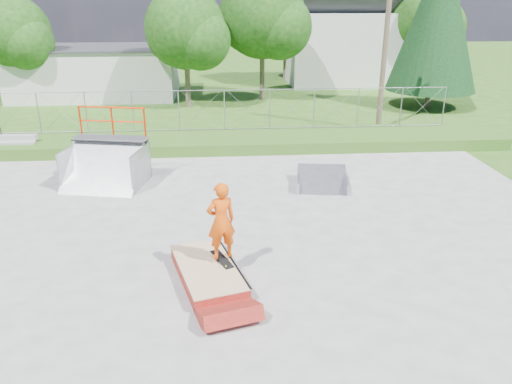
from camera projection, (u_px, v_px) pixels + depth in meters
ground at (233, 251)px, 12.80m from camera, size 120.00×120.00×0.00m
concrete_pad at (233, 251)px, 12.79m from camera, size 20.00×16.00×0.04m
grass_berm at (226, 141)px, 21.52m from camera, size 24.00×3.00×0.50m
grind_box at (208, 273)px, 11.42m from camera, size 1.87×2.78×0.38m
quarter_pipe at (103, 151)px, 16.70m from camera, size 2.93×2.62×2.54m
flat_bank_ramp at (322, 180)px, 16.98m from camera, size 1.95×2.04×0.52m
skateboard at (222, 260)px, 11.54m from camera, size 0.56×0.81×0.13m
skater at (221, 224)px, 11.20m from camera, size 0.77×0.62×1.82m
concrete_stairs at (15, 148)px, 20.12m from camera, size 1.50×1.60×0.80m
chain_link_fence at (225, 110)px, 22.02m from camera, size 20.00×0.06×1.80m
utility_building_flat at (97, 72)px, 32.09m from camera, size 10.00×6.00×3.00m
gable_house at (344, 29)px, 36.14m from camera, size 8.40×6.08×8.94m
utility_pole at (385, 45)px, 22.99m from camera, size 0.24×0.24×8.00m
tree_left_near at (189, 32)px, 27.66m from camera, size 4.76×4.48×6.65m
tree_center at (267, 18)px, 29.59m from camera, size 5.44×5.12×7.60m
tree_left_far at (18, 36)px, 28.93m from camera, size 4.42×4.16×6.18m
tree_right_far at (428, 20)px, 34.23m from camera, size 5.10×4.80×7.12m
tree_back_mid at (289, 31)px, 37.67m from camera, size 4.08×3.84×5.70m
conifer_tree at (438, 16)px, 27.56m from camera, size 5.04×5.04×9.10m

